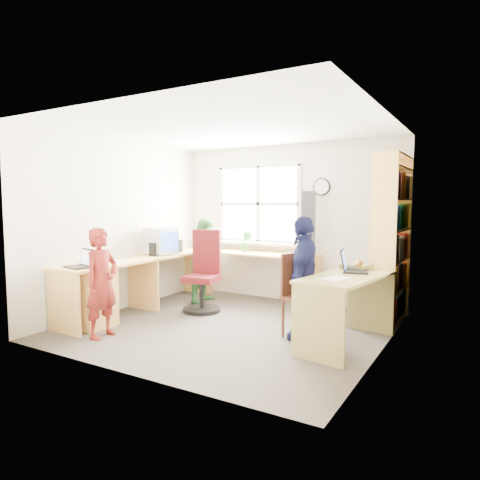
{
  "coord_description": "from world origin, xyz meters",
  "views": [
    {
      "loc": [
        2.71,
        -4.36,
        1.52
      ],
      "look_at": [
        0.0,
        0.25,
        1.05
      ],
      "focal_mm": 32.0,
      "sensor_mm": 36.0,
      "label": 1
    }
  ],
  "objects": [
    {
      "name": "crt_monitor",
      "position": [
        -1.5,
        0.48,
        0.95
      ],
      "size": [
        0.45,
        0.42,
        0.4
      ],
      "rotation": [
        0.0,
        0.0,
        -0.16
      ],
      "color": "silver",
      "rests_on": "l_desk"
    },
    {
      "name": "potted_plant",
      "position": [
        -0.59,
        1.45,
        0.91
      ],
      "size": [
        0.2,
        0.17,
        0.32
      ],
      "primitive_type": "imported",
      "rotation": [
        0.0,
        0.0,
        0.19
      ],
      "color": "#2D7034",
      "rests_on": "l_desk"
    },
    {
      "name": "cd_tower",
      "position": [
        0.43,
        1.48,
        1.22
      ],
      "size": [
        0.23,
        0.21,
        0.93
      ],
      "rotation": [
        0.0,
        0.0,
        0.28
      ],
      "color": "black",
      "rests_on": "l_desk"
    },
    {
      "name": "laptop_right",
      "position": [
        1.39,
        0.31,
        0.81
      ],
      "size": [
        0.37,
        0.42,
        0.25
      ],
      "rotation": [
        0.0,
        0.0,
        1.8
      ],
      "color": "black",
      "rests_on": "right_desk"
    },
    {
      "name": "game_box",
      "position": [
        1.4,
        0.52,
        0.78
      ],
      "size": [
        0.35,
        0.35,
        0.06
      ],
      "rotation": [
        0.0,
        0.0,
        -0.29
      ],
      "color": "red",
      "rests_on": "right_desk"
    },
    {
      "name": "person_red",
      "position": [
        -1.03,
        -1.06,
        0.62
      ],
      "size": [
        0.32,
        0.47,
        1.24
      ],
      "primitive_type": "imported",
      "rotation": [
        0.0,
        0.0,
        1.63
      ],
      "color": "maroon",
      "rests_on": "ground"
    },
    {
      "name": "paper_a",
      "position": [
        -1.47,
        -0.35,
        0.75
      ],
      "size": [
        0.22,
        0.3,
        0.0
      ],
      "rotation": [
        0.0,
        0.0,
        -0.04
      ],
      "color": "white",
      "rests_on": "l_desk"
    },
    {
      "name": "speaker_a",
      "position": [
        -1.46,
        0.28,
        0.85
      ],
      "size": [
        0.11,
        0.11,
        0.19
      ],
      "rotation": [
        0.0,
        0.0,
        -0.11
      ],
      "color": "black",
      "rests_on": "l_desk"
    },
    {
      "name": "paper_b",
      "position": [
        1.39,
        -0.21,
        0.76
      ],
      "size": [
        0.29,
        0.33,
        0.0
      ],
      "rotation": [
        0.0,
        0.0,
        -0.37
      ],
      "color": "white",
      "rests_on": "right_desk"
    },
    {
      "name": "wooden_chair",
      "position": [
        0.89,
        0.09,
        0.51
      ],
      "size": [
        0.54,
        0.54,
        0.95
      ],
      "rotation": [
        0.0,
        0.0,
        -0.4
      ],
      "color": "#592E1D",
      "rests_on": "ground"
    },
    {
      "name": "l_desk",
      "position": [
        -1.31,
        -0.28,
        0.46
      ],
      "size": [
        2.38,
        2.95,
        0.75
      ],
      "color": "#FFC366",
      "rests_on": "ground"
    },
    {
      "name": "person_navy",
      "position": [
        0.94,
        0.04,
        0.69
      ],
      "size": [
        0.5,
        0.86,
        1.37
      ],
      "primitive_type": "imported",
      "rotation": [
        0.0,
        0.0,
        -1.36
      ],
      "color": "#13183E",
      "rests_on": "ground"
    },
    {
      "name": "person_green",
      "position": [
        -1.0,
        0.97,
        0.64
      ],
      "size": [
        0.53,
        0.65,
        1.28
      ],
      "primitive_type": "imported",
      "rotation": [
        0.0,
        0.0,
        1.64
      ],
      "color": "#327D38",
      "rests_on": "ground"
    },
    {
      "name": "laptop_left",
      "position": [
        -1.47,
        -0.97,
        0.8
      ],
      "size": [
        0.36,
        0.32,
        0.22
      ],
      "rotation": [
        0.0,
        0.0,
        -0.22
      ],
      "color": "black",
      "rests_on": "l_desk"
    },
    {
      "name": "bookshelf",
      "position": [
        1.65,
        1.19,
        1.0
      ],
      "size": [
        0.3,
        1.02,
        2.1
      ],
      "color": "#FFC366",
      "rests_on": "ground"
    },
    {
      "name": "swivel_chair",
      "position": [
        -0.74,
        0.5,
        0.49
      ],
      "size": [
        0.62,
        0.62,
        1.13
      ],
      "rotation": [
        0.0,
        0.0,
        0.21
      ],
      "color": "black",
      "rests_on": "ground"
    },
    {
      "name": "room",
      "position": [
        0.01,
        0.1,
        1.22
      ],
      "size": [
        3.64,
        3.44,
        2.44
      ],
      "color": "#453E36",
      "rests_on": "ground"
    },
    {
      "name": "right_desk",
      "position": [
        1.43,
        0.05,
        0.55
      ],
      "size": [
        0.79,
        1.38,
        0.75
      ],
      "rotation": [
        0.0,
        0.0,
        -0.15
      ],
      "color": "tan",
      "rests_on": "ground"
    },
    {
      "name": "speaker_b",
      "position": [
        -1.48,
        0.89,
        0.85
      ],
      "size": [
        0.12,
        0.12,
        0.19
      ],
      "rotation": [
        0.0,
        0.0,
        0.31
      ],
      "color": "black",
      "rests_on": "l_desk"
    }
  ]
}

